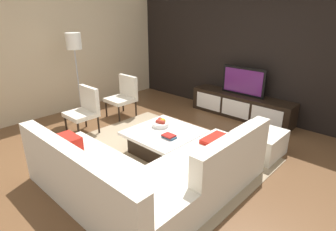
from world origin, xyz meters
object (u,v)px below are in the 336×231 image
object	(u,v)px
sectional_couch	(146,175)
accent_chair_near	(85,108)
ottoman	(259,142)
fruit_bowl	(161,123)
book_stack	(169,136)
accent_chair_far	(124,94)
coffee_table	(164,141)
television	(243,81)
media_console	(241,106)
floor_lamp	(74,48)

from	to	relation	value
sectional_couch	accent_chair_near	bearing A→B (deg)	166.41
ottoman	fruit_bowl	xyz separation A→B (m)	(-1.32, -0.92, 0.23)
accent_chair_near	book_stack	size ratio (longest dim) A/B	4.15
accent_chair_far	book_stack	size ratio (longest dim) A/B	4.15
accent_chair_near	sectional_couch	bearing A→B (deg)	-24.83
coffee_table	sectional_couch	bearing A→B (deg)	-57.61
accent_chair_far	television	bearing A→B (deg)	35.85
sectional_couch	coffee_table	distance (m)	1.14
sectional_couch	accent_chair_far	size ratio (longest dim) A/B	2.73
television	accent_chair_far	size ratio (longest dim) A/B	1.10
sectional_couch	accent_chair_near	distance (m)	2.33
coffee_table	book_stack	xyz separation A→B (m)	(0.22, -0.13, 0.20)
accent_chair_near	media_console	bearing A→B (deg)	45.85
television	floor_lamp	bearing A→B (deg)	-137.27
media_console	book_stack	bearing A→B (deg)	-87.13
media_console	accent_chair_near	world-z (taller)	accent_chair_near
television	ottoman	size ratio (longest dim) A/B	1.37
television	fruit_bowl	distance (m)	2.24
media_console	ottoman	world-z (taller)	media_console
coffee_table	accent_chair_near	bearing A→B (deg)	-166.06
media_console	accent_chair_near	bearing A→B (deg)	-122.92
media_console	book_stack	xyz separation A→B (m)	(0.12, -2.42, 0.16)
floor_lamp	book_stack	size ratio (longest dim) A/B	8.44
accent_chair_near	floor_lamp	xyz separation A→B (m)	(-0.79, 0.36, 0.99)
floor_lamp	book_stack	bearing A→B (deg)	-1.65
accent_chair_far	media_console	bearing A→B (deg)	35.84
accent_chair_far	ottoman	bearing A→B (deg)	2.45
accent_chair_near	fruit_bowl	bearing A→B (deg)	8.06
coffee_table	accent_chair_far	xyz separation A→B (m)	(-1.83, 0.65, 0.29)
accent_chair_near	book_stack	distance (m)	1.90
accent_chair_near	television	bearing A→B (deg)	45.85
book_stack	accent_chair_near	bearing A→B (deg)	-171.38
television	sectional_couch	world-z (taller)	television
television	accent_chair_far	world-z (taller)	television
media_console	coffee_table	bearing A→B (deg)	-92.49
television	floor_lamp	xyz separation A→B (m)	(-2.54, -2.35, 0.69)
media_console	television	bearing A→B (deg)	90.00
coffee_table	ottoman	distance (m)	1.53
media_console	sectional_couch	xyz separation A→B (m)	(0.51, -3.25, 0.04)
ottoman	fruit_bowl	size ratio (longest dim) A/B	2.50
television	book_stack	size ratio (longest dim) A/B	4.58
floor_lamp	ottoman	distance (m)	3.95
accent_chair_near	accent_chair_far	bearing A→B (deg)	88.09
sectional_couch	media_console	bearing A→B (deg)	98.86
floor_lamp	fruit_bowl	distance (m)	2.50
television	accent_chair_near	distance (m)	3.24
media_console	floor_lamp	bearing A→B (deg)	-137.28
ottoman	accent_chair_far	distance (m)	3.00
floor_lamp	ottoman	xyz separation A→B (m)	(3.58, 1.07, -1.28)
television	book_stack	distance (m)	2.46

